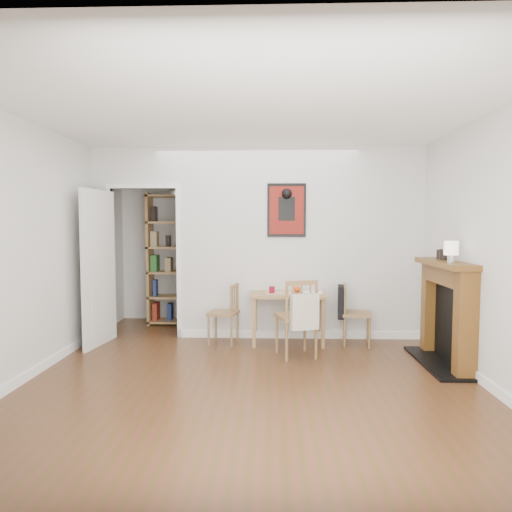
{
  "coord_description": "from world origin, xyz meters",
  "views": [
    {
      "loc": [
        0.19,
        -4.83,
        1.56
      ],
      "look_at": [
        0.01,
        0.6,
        1.18
      ],
      "focal_mm": 32.0,
      "sensor_mm": 36.0,
      "label": 1
    }
  ],
  "objects_px": {
    "notebook": "(312,292)",
    "mantel_lamp": "(451,249)",
    "chair_left": "(223,313)",
    "ceramic_jar_b": "(440,254)",
    "chair_right": "(355,313)",
    "ceramic_jar_a": "(444,254)",
    "dining_table": "(288,299)",
    "fireplace": "(448,309)",
    "red_glass": "(272,290)",
    "chair_front": "(297,317)",
    "orange_fruit": "(297,289)",
    "bookshelf": "(176,260)"
  },
  "relations": [
    {
      "from": "notebook",
      "to": "mantel_lamp",
      "type": "relative_size",
      "value": 1.22
    },
    {
      "from": "chair_left",
      "to": "ceramic_jar_b",
      "type": "xyz_separation_m",
      "value": [
        2.58,
        -0.56,
        0.82
      ]
    },
    {
      "from": "chair_right",
      "to": "mantel_lamp",
      "type": "relative_size",
      "value": 3.45
    },
    {
      "from": "chair_left",
      "to": "mantel_lamp",
      "type": "xyz_separation_m",
      "value": [
        2.49,
        -1.1,
        0.91
      ]
    },
    {
      "from": "ceramic_jar_a",
      "to": "dining_table",
      "type": "bearing_deg",
      "value": 156.69
    },
    {
      "from": "fireplace",
      "to": "mantel_lamp",
      "type": "distance_m",
      "value": 0.75
    },
    {
      "from": "fireplace",
      "to": "red_glass",
      "type": "xyz_separation_m",
      "value": [
        -1.95,
        0.8,
        0.1
      ]
    },
    {
      "from": "red_glass",
      "to": "dining_table",
      "type": "bearing_deg",
      "value": 14.06
    },
    {
      "from": "chair_front",
      "to": "ceramic_jar_b",
      "type": "distance_m",
      "value": 1.82
    },
    {
      "from": "chair_right",
      "to": "ceramic_jar_b",
      "type": "height_order",
      "value": "ceramic_jar_b"
    },
    {
      "from": "fireplace",
      "to": "notebook",
      "type": "relative_size",
      "value": 4.46
    },
    {
      "from": "orange_fruit",
      "to": "mantel_lamp",
      "type": "bearing_deg",
      "value": -38.52
    },
    {
      "from": "notebook",
      "to": "fireplace",
      "type": "bearing_deg",
      "value": -31.66
    },
    {
      "from": "orange_fruit",
      "to": "ceramic_jar_a",
      "type": "height_order",
      "value": "ceramic_jar_a"
    },
    {
      "from": "orange_fruit",
      "to": "notebook",
      "type": "xyz_separation_m",
      "value": [
        0.19,
        -0.04,
        -0.04
      ]
    },
    {
      "from": "bookshelf",
      "to": "ceramic_jar_b",
      "type": "relative_size",
      "value": 18.29
    },
    {
      "from": "chair_right",
      "to": "orange_fruit",
      "type": "distance_m",
      "value": 0.81
    },
    {
      "from": "orange_fruit",
      "to": "ceramic_jar_a",
      "type": "bearing_deg",
      "value": -26.94
    },
    {
      "from": "chair_front",
      "to": "orange_fruit",
      "type": "relative_size",
      "value": 10.9
    },
    {
      "from": "dining_table",
      "to": "orange_fruit",
      "type": "distance_m",
      "value": 0.19
    },
    {
      "from": "orange_fruit",
      "to": "fireplace",
      "type": "bearing_deg",
      "value": -29.59
    },
    {
      "from": "fireplace",
      "to": "orange_fruit",
      "type": "distance_m",
      "value": 1.86
    },
    {
      "from": "chair_left",
      "to": "fireplace",
      "type": "bearing_deg",
      "value": -17.28
    },
    {
      "from": "chair_left",
      "to": "orange_fruit",
      "type": "height_order",
      "value": "chair_left"
    },
    {
      "from": "dining_table",
      "to": "chair_front",
      "type": "xyz_separation_m",
      "value": [
        0.08,
        -0.62,
        -0.11
      ]
    },
    {
      "from": "chair_right",
      "to": "orange_fruit",
      "type": "relative_size",
      "value": 9.3
    },
    {
      "from": "notebook",
      "to": "ceramic_jar_a",
      "type": "height_order",
      "value": "ceramic_jar_a"
    },
    {
      "from": "bookshelf",
      "to": "ceramic_jar_a",
      "type": "relative_size",
      "value": 16.35
    },
    {
      "from": "chair_left",
      "to": "orange_fruit",
      "type": "xyz_separation_m",
      "value": [
        0.97,
        0.11,
        0.31
      ]
    },
    {
      "from": "red_glass",
      "to": "ceramic_jar_a",
      "type": "xyz_separation_m",
      "value": [
        1.94,
        -0.69,
        0.51
      ]
    },
    {
      "from": "chair_left",
      "to": "fireplace",
      "type": "distance_m",
      "value": 2.72
    },
    {
      "from": "red_glass",
      "to": "chair_left",
      "type": "bearing_deg",
      "value": 179.23
    },
    {
      "from": "fireplace",
      "to": "chair_left",
      "type": "bearing_deg",
      "value": 162.72
    },
    {
      "from": "bookshelf",
      "to": "fireplace",
      "type": "bearing_deg",
      "value": -29.52
    },
    {
      "from": "chair_left",
      "to": "dining_table",
      "type": "bearing_deg",
      "value": 2.97
    },
    {
      "from": "dining_table",
      "to": "red_glass",
      "type": "relative_size",
      "value": 10.36
    },
    {
      "from": "chair_left",
      "to": "chair_front",
      "type": "relative_size",
      "value": 0.85
    },
    {
      "from": "ceramic_jar_b",
      "to": "fireplace",
      "type": "bearing_deg",
      "value": -88.24
    },
    {
      "from": "chair_front",
      "to": "bookshelf",
      "type": "height_order",
      "value": "bookshelf"
    },
    {
      "from": "dining_table",
      "to": "chair_left",
      "type": "xyz_separation_m",
      "value": [
        -0.85,
        -0.04,
        -0.19
      ]
    },
    {
      "from": "bookshelf",
      "to": "ceramic_jar_a",
      "type": "height_order",
      "value": "bookshelf"
    },
    {
      "from": "dining_table",
      "to": "red_glass",
      "type": "height_order",
      "value": "red_glass"
    },
    {
      "from": "chair_front",
      "to": "notebook",
      "type": "bearing_deg",
      "value": 69.95
    },
    {
      "from": "chair_right",
      "to": "mantel_lamp",
      "type": "xyz_separation_m",
      "value": [
        0.78,
        -1.08,
        0.89
      ]
    },
    {
      "from": "dining_table",
      "to": "ceramic_jar_b",
      "type": "bearing_deg",
      "value": -19.23
    },
    {
      "from": "dining_table",
      "to": "chair_right",
      "type": "xyz_separation_m",
      "value": [
        0.87,
        -0.06,
        -0.17
      ]
    },
    {
      "from": "ceramic_jar_a",
      "to": "orange_fruit",
      "type": "bearing_deg",
      "value": 153.06
    },
    {
      "from": "dining_table",
      "to": "mantel_lamp",
      "type": "relative_size",
      "value": 4.24
    },
    {
      "from": "chair_left",
      "to": "chair_right",
      "type": "height_order",
      "value": "chair_right"
    },
    {
      "from": "ceramic_jar_b",
      "to": "ceramic_jar_a",
      "type": "bearing_deg",
      "value": -95.0
    }
  ]
}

